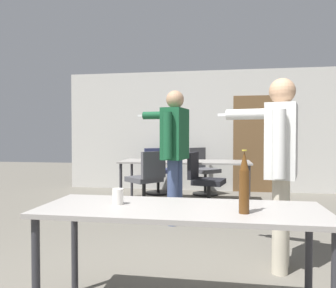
{
  "coord_description": "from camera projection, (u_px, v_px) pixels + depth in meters",
  "views": [
    {
      "loc": [
        0.38,
        -1.5,
        1.2
      ],
      "look_at": [
        -0.25,
        2.42,
        1.1
      ],
      "focal_mm": 35.0,
      "sensor_mm": 36.0,
      "label": 1
    }
  ],
  "objects": [
    {
      "name": "office_chair_near_pushed",
      "position": [
        203.0,
        172.0,
        6.7
      ],
      "size": [
        0.69,
        0.68,
        0.95
      ],
      "rotation": [
        0.0,
        0.0,
        3.93
      ],
      "color": "black",
      "rests_on": "ground_plane"
    },
    {
      "name": "drink_cup",
      "position": [
        118.0,
        197.0,
        2.18
      ],
      "size": [
        0.07,
        0.07,
        0.1
      ],
      "color": "silver",
      "rests_on": "conference_table_near"
    },
    {
      "name": "conference_table_far",
      "position": [
        185.0,
        164.0,
        5.9
      ],
      "size": [
        2.31,
        0.83,
        0.74
      ],
      "color": "gray",
      "rests_on": "ground_plane"
    },
    {
      "name": "back_wall",
      "position": [
        204.0,
        131.0,
        7.17
      ],
      "size": [
        6.08,
        0.12,
        2.61
      ],
      "color": "beige",
      "rests_on": "ground_plane"
    },
    {
      "name": "person_far_watching",
      "position": [
        280.0,
        155.0,
        2.92
      ],
      "size": [
        0.75,
        0.78,
        1.71
      ],
      "rotation": [
        0.0,
        0.0,
        1.32
      ],
      "color": "beige",
      "rests_on": "ground_plane"
    },
    {
      "name": "conference_table_near",
      "position": [
        181.0,
        219.0,
        2.09
      ],
      "size": [
        1.82,
        0.65,
        0.74
      ],
      "color": "gray",
      "rests_on": "ground_plane"
    },
    {
      "name": "person_near_casual",
      "position": [
        174.0,
        144.0,
        4.46
      ],
      "size": [
        0.8,
        0.8,
        1.81
      ],
      "rotation": [
        0.0,
        0.0,
        1.38
      ],
      "color": "#3D4C75",
      "rests_on": "ground_plane"
    },
    {
      "name": "beer_bottle",
      "position": [
        244.0,
        183.0,
        1.92
      ],
      "size": [
        0.06,
        0.06,
        0.38
      ],
      "color": "#563314",
      "rests_on": "conference_table_near"
    },
    {
      "name": "office_chair_side_rolled",
      "position": [
        157.0,
        172.0,
        6.84
      ],
      "size": [
        0.64,
        0.67,
        0.93
      ],
      "rotation": [
        0.0,
        0.0,
        3.64
      ],
      "color": "black",
      "rests_on": "ground_plane"
    },
    {
      "name": "office_chair_mid_tucked",
      "position": [
        147.0,
        182.0,
        5.26
      ],
      "size": [
        0.69,
        0.68,
        0.95
      ],
      "rotation": [
        0.0,
        0.0,
        0.85
      ],
      "color": "black",
      "rests_on": "ground_plane"
    },
    {
      "name": "office_chair_far_left",
      "position": [
        204.0,
        184.0,
        5.19
      ],
      "size": [
        0.6,
        0.55,
        0.93
      ],
      "rotation": [
        0.0,
        0.0,
        4.5
      ],
      "color": "black",
      "rests_on": "ground_plane"
    }
  ]
}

